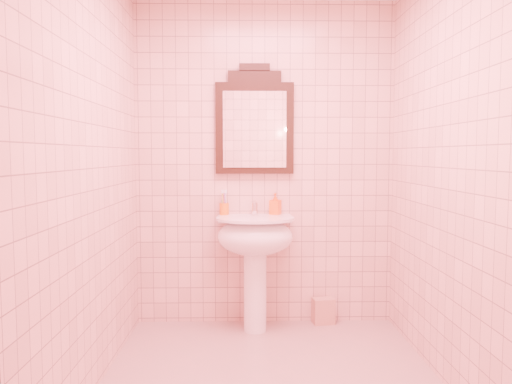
{
  "coord_description": "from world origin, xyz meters",
  "views": [
    {
      "loc": [
        -0.15,
        -2.79,
        1.33
      ],
      "look_at": [
        -0.08,
        0.55,
        1.08
      ],
      "focal_mm": 35.0,
      "sensor_mm": 36.0,
      "label": 1
    }
  ],
  "objects_px": {
    "toothbrush_cup": "(224,209)",
    "towel": "(323,311)",
    "mirror": "(255,123)",
    "soap_dispenser": "(275,204)",
    "pedestal_sink": "(255,244)"
  },
  "relations": [
    {
      "from": "mirror",
      "to": "soap_dispenser",
      "type": "xyz_separation_m",
      "value": [
        0.16,
        -0.03,
        -0.62
      ]
    },
    {
      "from": "toothbrush_cup",
      "to": "towel",
      "type": "distance_m",
      "value": 1.12
    },
    {
      "from": "toothbrush_cup",
      "to": "soap_dispenser",
      "type": "height_order",
      "value": "same"
    },
    {
      "from": "soap_dispenser",
      "to": "pedestal_sink",
      "type": "bearing_deg",
      "value": -108.59
    },
    {
      "from": "mirror",
      "to": "towel",
      "type": "relative_size",
      "value": 4.19
    },
    {
      "from": "pedestal_sink",
      "to": "towel",
      "type": "height_order",
      "value": "pedestal_sink"
    },
    {
      "from": "toothbrush_cup",
      "to": "towel",
      "type": "relative_size",
      "value": 0.84
    },
    {
      "from": "pedestal_sink",
      "to": "soap_dispenser",
      "type": "height_order",
      "value": "soap_dispenser"
    },
    {
      "from": "mirror",
      "to": "toothbrush_cup",
      "type": "height_order",
      "value": "mirror"
    },
    {
      "from": "pedestal_sink",
      "to": "soap_dispenser",
      "type": "xyz_separation_m",
      "value": [
        0.16,
        0.17,
        0.28
      ]
    },
    {
      "from": "pedestal_sink",
      "to": "towel",
      "type": "bearing_deg",
      "value": 16.7
    },
    {
      "from": "toothbrush_cup",
      "to": "towel",
      "type": "height_order",
      "value": "toothbrush_cup"
    },
    {
      "from": "toothbrush_cup",
      "to": "soap_dispenser",
      "type": "xyz_separation_m",
      "value": [
        0.39,
        0.0,
        0.03
      ]
    },
    {
      "from": "mirror",
      "to": "toothbrush_cup",
      "type": "distance_m",
      "value": 0.7
    },
    {
      "from": "soap_dispenser",
      "to": "toothbrush_cup",
      "type": "bearing_deg",
      "value": -154.39
    }
  ]
}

